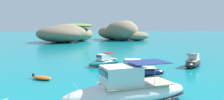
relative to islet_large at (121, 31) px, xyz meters
name	(u,v)px	position (x,y,z in m)	size (l,w,h in m)	color
ground_plane	(136,89)	(-16.79, -73.61, -3.64)	(400.00, 400.00, 0.00)	#0F7F89
islet_large	(121,31)	(0.00, 0.00, 0.00)	(24.35, 25.13, 8.27)	#756651
islet_small	(66,33)	(-23.37, -7.39, -0.32)	(26.04, 23.30, 6.95)	#756651
motorboat_teal	(104,62)	(-17.67, -59.85, -3.01)	(6.34, 4.97, 1.98)	#19727A
motorboat_navy	(135,71)	(-15.13, -67.95, -2.92)	(7.61, 3.95, 2.15)	navy
motorboat_charcoal	(193,62)	(-4.11, -63.04, -2.99)	(5.85, 6.02, 2.03)	#2D2D33
motorboat_white	(127,91)	(-18.91, -77.60, -2.56)	(11.26, 4.88, 3.41)	white
dinghy_tender	(42,78)	(-26.45, -67.43, -3.42)	(2.73, 2.45, 0.58)	orange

